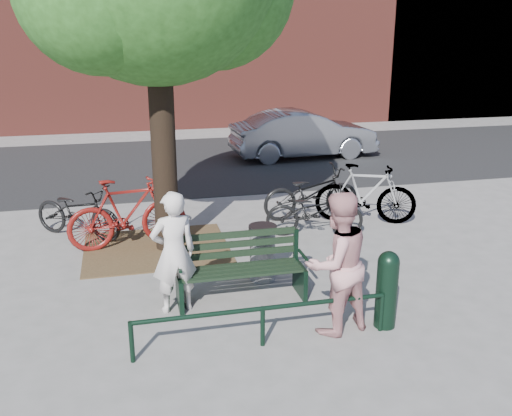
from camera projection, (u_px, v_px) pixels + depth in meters
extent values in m
plane|color=gray|center=(241.00, 300.00, 7.84)|extent=(90.00, 90.00, 0.00)
cube|color=brown|center=(157.00, 248.00, 9.65)|extent=(2.40, 2.00, 0.02)
cube|color=black|center=(177.00, 163.00, 15.72)|extent=(40.00, 7.00, 0.01)
cube|color=black|center=(180.00, 292.00, 7.58)|extent=(0.06, 0.52, 0.45)
cube|color=black|center=(176.00, 254.00, 7.66)|extent=(0.06, 0.06, 0.44)
cylinder|color=black|center=(179.00, 266.00, 7.37)|extent=(0.04, 0.36, 0.04)
cube|color=black|center=(300.00, 279.00, 7.96)|extent=(0.06, 0.52, 0.45)
cube|color=black|center=(296.00, 244.00, 8.04)|extent=(0.06, 0.06, 0.44)
cylinder|color=black|center=(303.00, 255.00, 7.74)|extent=(0.04, 0.36, 0.04)
cube|color=black|center=(241.00, 270.00, 7.70)|extent=(1.64, 0.46, 0.04)
cube|color=black|center=(237.00, 244.00, 7.83)|extent=(1.64, 0.03, 0.47)
cylinder|color=black|center=(132.00, 342.00, 6.32)|extent=(0.06, 0.06, 0.50)
cylinder|color=black|center=(263.00, 326.00, 6.65)|extent=(0.06, 0.06, 0.50)
cylinder|color=black|center=(381.00, 312.00, 6.98)|extent=(0.06, 0.06, 0.50)
cylinder|color=black|center=(263.00, 309.00, 6.58)|extent=(3.00, 0.06, 0.06)
cylinder|color=black|center=(163.00, 137.00, 9.13)|extent=(0.40, 0.40, 3.80)
imported|color=silver|center=(174.00, 252.00, 7.33)|extent=(0.66, 0.49, 1.64)
imported|color=tan|center=(337.00, 264.00, 6.81)|extent=(1.02, 0.89, 1.77)
cylinder|color=black|center=(386.00, 294.00, 7.04)|extent=(0.27, 0.27, 0.87)
sphere|color=black|center=(389.00, 262.00, 6.91)|extent=(0.27, 0.27, 0.27)
cylinder|color=gray|center=(263.00, 255.00, 8.38)|extent=(0.38, 0.38, 0.79)
cylinder|color=black|center=(263.00, 227.00, 8.25)|extent=(0.41, 0.41, 0.06)
imported|color=black|center=(78.00, 212.00, 10.07)|extent=(1.82, 1.58, 0.95)
imported|color=#63110E|center=(128.00, 213.00, 9.58)|extent=(2.07, 0.86, 1.21)
imported|color=black|center=(311.00, 193.00, 11.10)|extent=(1.99, 0.80, 1.02)
imported|color=gray|center=(366.00, 194.00, 10.81)|extent=(1.96, 1.23, 1.14)
imported|color=black|center=(315.00, 212.00, 10.14)|extent=(1.83, 1.00, 0.91)
imported|color=gray|center=(303.00, 134.00, 16.28)|extent=(4.20, 1.66, 1.36)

